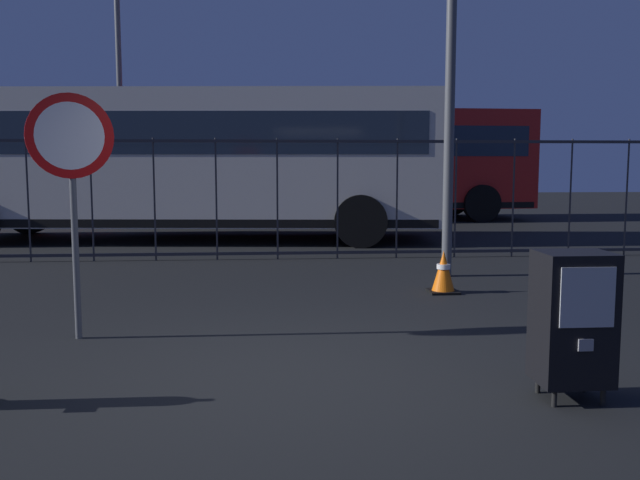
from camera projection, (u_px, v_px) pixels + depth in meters
name	position (u px, v px, depth m)	size (l,w,h in m)	color
ground_plane	(293.00, 375.00, 5.32)	(60.00, 60.00, 0.00)	black
newspaper_box_primary	(573.00, 318.00, 4.71)	(0.48, 0.42, 1.02)	black
stop_sign	(72.00, 164.00, 6.22)	(0.71, 0.31, 2.23)	#4C4F54
traffic_cone	(443.00, 272.00, 8.60)	(0.36, 0.36, 0.53)	black
fence_barrier	(277.00, 198.00, 11.46)	(18.03, 0.04, 2.00)	#2D2D33
bus_near	(179.00, 157.00, 14.20)	(10.68, 3.53, 3.00)	beige
bus_far	(339.00, 158.00, 19.15)	(10.62, 3.21, 3.00)	red
street_light_near_left	(119.00, 67.00, 17.48)	(0.32, 0.32, 6.87)	#4C4F54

